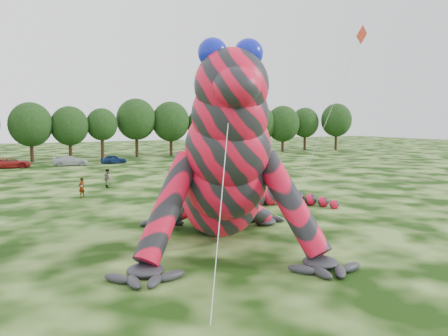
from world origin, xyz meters
name	(u,v)px	position (x,y,z in m)	size (l,w,h in m)	color
ground	(300,244)	(0.00, 0.00, 0.00)	(240.00, 240.00, 0.00)	#16330A
inflatable_gecko	(218,145)	(-2.95, 4.10, 5.22)	(17.58, 20.88, 10.44)	red
flying_kite	(357,46)	(10.19, 6.95, 12.21)	(4.61, 3.64, 14.09)	red
tree_7	(31,132)	(-10.08, 56.80, 4.74)	(6.68, 6.01, 9.48)	black
tree_8	(70,133)	(-4.22, 56.99, 4.47)	(6.14, 5.53, 8.94)	black
tree_9	(102,134)	(1.06, 57.35, 4.34)	(5.27, 4.74, 8.68)	black
tree_10	(136,128)	(7.40, 58.58, 5.25)	(7.09, 6.38, 10.50)	black
tree_11	(171,129)	(13.79, 58.20, 5.03)	(7.01, 6.31, 10.07)	black
tree_12	(203,131)	(20.01, 57.74, 4.49)	(5.99, 5.39, 8.97)	black
tree_13	(237,128)	(27.13, 57.13, 5.06)	(6.83, 6.15, 10.13)	black
tree_14	(260,129)	(33.46, 58.72, 4.70)	(6.82, 6.14, 9.40)	black
tree_15	(283,129)	(38.47, 57.77, 4.82)	(7.17, 6.45, 9.63)	black
tree_16	(305,129)	(45.45, 59.37, 4.69)	(6.26, 5.63, 9.37)	black
tree_17	(336,127)	(51.95, 56.66, 5.15)	(6.98, 6.28, 10.30)	black
car_2	(11,163)	(-13.29, 48.57, 0.73)	(2.44, 5.28, 1.47)	maroon
car_3	(71,161)	(-5.40, 48.21, 0.72)	(2.03, 5.00, 1.45)	#B1B6BB
car_4	(114,159)	(0.94, 48.51, 0.67)	(1.58, 3.93, 1.34)	navy
car_5	(189,157)	(12.99, 47.54, 0.70)	(1.47, 4.23, 1.39)	beige
car_6	(227,154)	(21.30, 49.86, 0.70)	(2.33, 5.05, 1.40)	#28282A
car_7	(263,154)	(27.65, 48.07, 0.65)	(1.82, 4.48, 1.30)	white
spectator_2	(241,168)	(11.80, 27.91, 0.79)	(1.02, 0.59, 1.58)	gray
spectator_3	(239,163)	(14.47, 33.24, 0.83)	(0.97, 0.41, 1.66)	gray
spectator_5	(233,184)	(4.51, 16.12, 0.84)	(1.57, 0.50, 1.69)	gray
spectator_1	(108,178)	(-4.99, 24.77, 0.93)	(0.91, 0.71, 1.87)	gray
spectator_0	(82,188)	(-8.20, 20.22, 0.86)	(0.63, 0.41, 1.72)	gray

